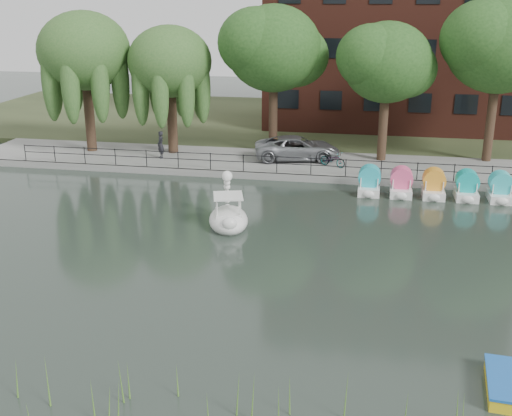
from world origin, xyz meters
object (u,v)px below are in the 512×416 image
(minivan, at_px, (297,146))
(swan_boat, at_px, (228,215))
(yellow_rowboat, at_px, (509,384))
(pedestrian, at_px, (160,143))
(bicycle, at_px, (333,158))

(minivan, height_order, swan_boat, swan_boat)
(swan_boat, xyz_separation_m, yellow_rowboat, (10.53, -11.40, -0.31))
(minivan, relative_size, yellow_rowboat, 2.53)
(minivan, distance_m, swan_boat, 11.79)
(swan_boat, bearing_deg, minivan, 66.04)
(pedestrian, height_order, yellow_rowboat, pedestrian)
(bicycle, relative_size, yellow_rowboat, 0.71)
(bicycle, height_order, swan_boat, swan_boat)
(bicycle, relative_size, pedestrian, 0.87)
(yellow_rowboat, bearing_deg, minivan, 115.96)
(minivan, xyz_separation_m, yellow_rowboat, (8.76, -23.04, -1.02))
(bicycle, distance_m, yellow_rowboat, 22.66)
(swan_boat, distance_m, yellow_rowboat, 15.52)
(yellow_rowboat, bearing_deg, pedestrian, 133.58)
(swan_boat, bearing_deg, yellow_rowboat, -62.60)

